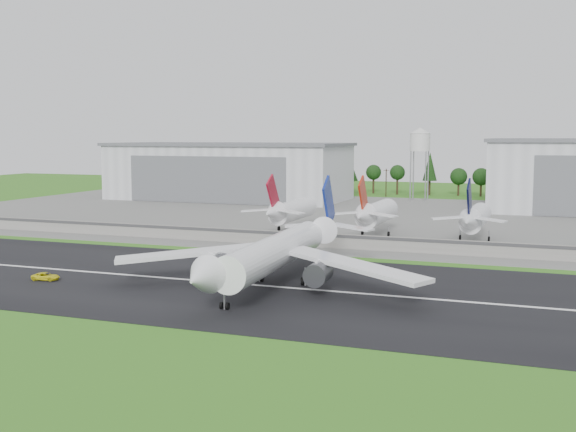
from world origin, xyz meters
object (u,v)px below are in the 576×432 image
at_px(ground_vehicle, 46,276).
at_px(parked_jet_navy, 474,218).
at_px(main_airliner, 274,260).
at_px(parked_jet_red_a, 289,211).
at_px(parked_jet_red_b, 374,213).

bearing_deg(ground_vehicle, parked_jet_navy, -52.14).
bearing_deg(main_airliner, parked_jet_navy, -115.02).
relative_size(ground_vehicle, parked_jet_navy, 0.16).
height_order(main_airliner, ground_vehicle, main_airliner).
bearing_deg(parked_jet_navy, parked_jet_red_a, -180.00).
bearing_deg(main_airliner, parked_jet_red_b, -94.51).
height_order(main_airliner, parked_jet_red_a, main_airliner).
xyz_separation_m(parked_jet_red_a, parked_jet_red_b, (23.62, 0.02, 0.15)).
distance_m(parked_jet_red_b, parked_jet_navy, 25.24).
bearing_deg(parked_jet_red_a, ground_vehicle, -103.86).
bearing_deg(parked_jet_red_b, parked_jet_navy, -0.05).
distance_m(ground_vehicle, parked_jet_red_a, 78.50).
height_order(parked_jet_red_a, parked_jet_red_b, parked_jet_red_b).
relative_size(main_airliner, parked_jet_red_b, 1.89).
distance_m(main_airliner, ground_vehicle, 42.35).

